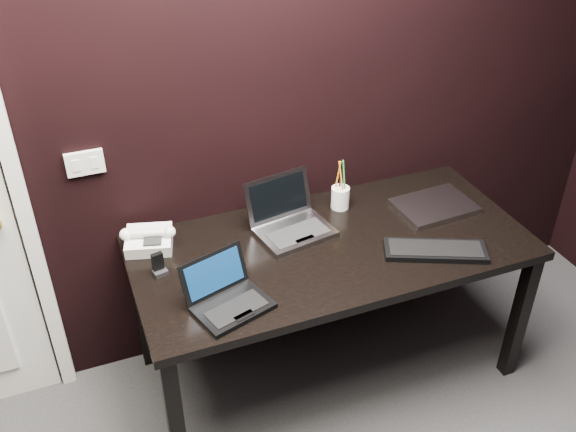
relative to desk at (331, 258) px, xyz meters
name	(u,v)px	position (x,y,z in m)	size (l,w,h in m)	color
wall_back	(231,97)	(-0.30, 0.40, 0.64)	(4.00, 4.00, 0.00)	black
wall_switch	(85,163)	(-0.92, 0.39, 0.46)	(0.15, 0.02, 0.10)	silver
desk	(331,258)	(0.00, 0.00, 0.00)	(1.70, 0.80, 0.74)	black
netbook	(228,297)	(-0.53, -0.21, 0.11)	(0.34, 0.32, 0.18)	black
silver_laptop	(290,222)	(-0.13, 0.16, 0.12)	(0.36, 0.34, 0.22)	gray
ext_keyboard	(435,250)	(0.38, -0.22, 0.09)	(0.45, 0.30, 0.03)	black
closed_laptop	(434,206)	(0.56, 0.08, 0.09)	(0.37, 0.27, 0.02)	#9B9BA1
desk_phone	(149,239)	(-0.73, 0.26, 0.12)	(0.24, 0.22, 0.11)	silver
mobile_phone	(159,266)	(-0.73, 0.07, 0.11)	(0.06, 0.06, 0.09)	black
pen_cup	(340,197)	(0.15, 0.25, 0.14)	(0.09, 0.09, 0.25)	white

